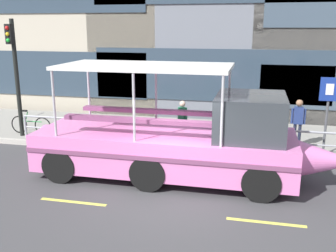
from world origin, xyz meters
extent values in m
plane|color=#3D3D3F|center=(0.00, 0.00, 0.00)|extent=(120.00, 120.00, 0.00)
cube|color=gray|center=(0.00, 5.60, 0.09)|extent=(32.00, 4.80, 0.18)
cube|color=#B2ADA3|center=(0.00, 3.11, 0.09)|extent=(32.00, 0.18, 0.18)
cube|color=#DBD64C|center=(-2.40, -1.06, 0.00)|extent=(1.80, 0.12, 0.01)
cube|color=#DBD64C|center=(2.40, -1.06, 0.00)|extent=(1.80, 0.12, 0.01)
cube|color=#2D3D4C|center=(-7.81, 8.37, 2.02)|extent=(9.39, 0.06, 2.23)
cube|color=#2D3D4C|center=(-0.18, 8.37, 2.17)|extent=(10.88, 0.06, 2.39)
cylinder|color=#9EA0A8|center=(-0.67, 3.45, 1.03)|extent=(11.82, 0.07, 0.07)
cylinder|color=#9EA0A8|center=(-0.67, 3.45, 0.61)|extent=(11.82, 0.06, 0.06)
cylinder|color=#9EA0A8|center=(-6.58, 3.45, 0.61)|extent=(0.09, 0.09, 0.85)
cylinder|color=#9EA0A8|center=(-4.61, 3.45, 0.61)|extent=(0.09, 0.09, 0.85)
cylinder|color=#9EA0A8|center=(-2.64, 3.45, 0.61)|extent=(0.09, 0.09, 0.85)
cylinder|color=#9EA0A8|center=(-0.67, 3.45, 0.61)|extent=(0.09, 0.09, 0.85)
cylinder|color=#9EA0A8|center=(1.30, 3.45, 0.61)|extent=(0.09, 0.09, 0.85)
cylinder|color=#9EA0A8|center=(3.27, 3.45, 0.61)|extent=(0.09, 0.09, 0.85)
cylinder|color=black|center=(-6.89, 3.66, 2.40)|extent=(0.16, 0.16, 4.45)
cube|color=black|center=(-6.89, 3.46, 4.08)|extent=(0.24, 0.20, 0.72)
sphere|color=red|center=(-6.89, 3.35, 4.30)|extent=(0.14, 0.14, 0.14)
sphere|color=gold|center=(-6.89, 3.35, 4.08)|extent=(0.14, 0.14, 0.14)
sphere|color=green|center=(-6.89, 3.35, 3.86)|extent=(0.14, 0.14, 0.14)
cylinder|color=#4C4F54|center=(4.30, 3.81, 1.47)|extent=(0.08, 0.08, 2.57)
cube|color=navy|center=(4.30, 3.76, 2.40)|extent=(0.60, 0.04, 0.76)
cube|color=white|center=(4.30, 3.74, 2.40)|extent=(0.24, 0.01, 0.36)
torus|color=black|center=(-6.15, 3.96, 0.53)|extent=(0.70, 0.04, 0.70)
torus|color=black|center=(-7.19, 3.96, 0.53)|extent=(0.70, 0.04, 0.70)
cylinder|color=#268C3F|center=(-6.67, 3.96, 0.69)|extent=(0.95, 0.04, 0.04)
cylinder|color=#268C3F|center=(-6.85, 3.96, 0.83)|extent=(0.19, 0.04, 0.51)
cube|color=black|center=(-6.89, 3.96, 1.11)|extent=(0.20, 0.08, 0.06)
cylinder|color=#A5A5AA|center=(-6.19, 3.96, 1.03)|extent=(0.03, 0.46, 0.03)
cube|color=pink|center=(-0.54, 1.27, 0.82)|extent=(7.48, 2.62, 1.09)
cone|color=pink|center=(4.04, 1.27, 0.82)|extent=(1.68, 1.04, 1.04)
cylinder|color=pink|center=(-4.28, 1.27, 0.82)|extent=(0.37, 1.04, 1.04)
cube|color=#783F64|center=(-0.54, -0.05, 0.96)|extent=(7.48, 0.04, 0.12)
cube|color=#33383D|center=(1.89, 1.27, 1.96)|extent=(1.87, 2.20, 1.18)
cube|color=silver|center=(-1.10, 1.27, 3.25)|extent=(4.86, 2.41, 0.10)
cylinder|color=#B2B2B7|center=(1.21, 2.43, 2.29)|extent=(0.07, 0.07, 1.84)
cylinder|color=#B2B2B7|center=(1.21, 0.12, 2.29)|extent=(0.07, 0.07, 1.84)
cylinder|color=#B2B2B7|center=(-1.10, 2.43, 2.29)|extent=(0.07, 0.07, 1.84)
cylinder|color=#B2B2B7|center=(-1.10, 0.12, 2.29)|extent=(0.07, 0.07, 1.84)
cylinder|color=#B2B2B7|center=(-3.41, 2.43, 2.29)|extent=(0.07, 0.07, 1.84)
cylinder|color=#B2B2B7|center=(-3.41, 0.12, 2.29)|extent=(0.07, 0.07, 1.84)
cube|color=#783F64|center=(-1.10, 1.90, 1.82)|extent=(4.47, 0.28, 0.12)
cube|color=#783F64|center=(-1.10, 0.65, 1.82)|extent=(4.47, 0.28, 0.12)
cylinder|color=black|center=(2.26, 2.48, 0.50)|extent=(1.00, 0.28, 1.00)
cylinder|color=black|center=(2.26, 0.07, 0.50)|extent=(1.00, 0.28, 1.00)
cylinder|color=black|center=(-0.73, 2.48, 0.50)|extent=(1.00, 0.28, 1.00)
cylinder|color=black|center=(-0.73, 0.07, 0.50)|extent=(1.00, 0.28, 1.00)
cylinder|color=black|center=(-3.34, 2.48, 0.50)|extent=(1.00, 0.28, 1.00)
cylinder|color=black|center=(-3.34, 0.07, 0.50)|extent=(1.00, 0.28, 1.00)
cylinder|color=#1E2338|center=(3.41, 4.48, 0.61)|extent=(0.11, 0.11, 0.85)
cylinder|color=#1E2338|center=(3.58, 4.48, 0.61)|extent=(0.11, 0.11, 0.85)
cube|color=navy|center=(3.49, 4.48, 1.34)|extent=(0.33, 0.20, 0.61)
cylinder|color=navy|center=(3.28, 4.49, 1.31)|extent=(0.07, 0.07, 0.55)
cylinder|color=navy|center=(3.71, 4.47, 1.31)|extent=(0.07, 0.07, 0.55)
sphere|color=#936B4C|center=(3.49, 4.48, 1.78)|extent=(0.24, 0.24, 0.24)
cylinder|color=#47423D|center=(-0.63, 4.17, 0.57)|extent=(0.10, 0.10, 0.78)
cylinder|color=#47423D|center=(-0.50, 4.09, 0.57)|extent=(0.10, 0.10, 0.78)
cube|color=#236B47|center=(-0.56, 4.13, 1.24)|extent=(0.34, 0.30, 0.55)
cylinder|color=#236B47|center=(-0.73, 4.23, 1.21)|extent=(0.07, 0.07, 0.50)
cylinder|color=#236B47|center=(-0.40, 4.03, 1.21)|extent=(0.07, 0.07, 0.50)
sphere|color=beige|center=(-0.56, 4.13, 1.64)|extent=(0.21, 0.21, 0.21)
camera|label=1|loc=(2.02, -9.46, 4.38)|focal=41.68mm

